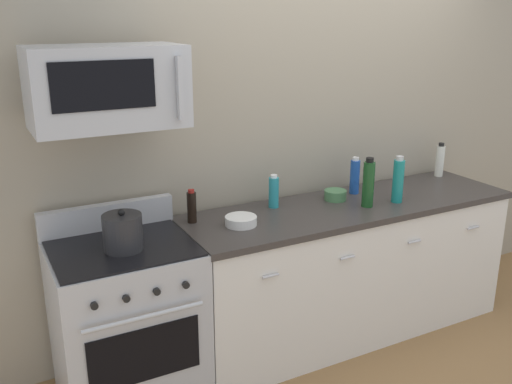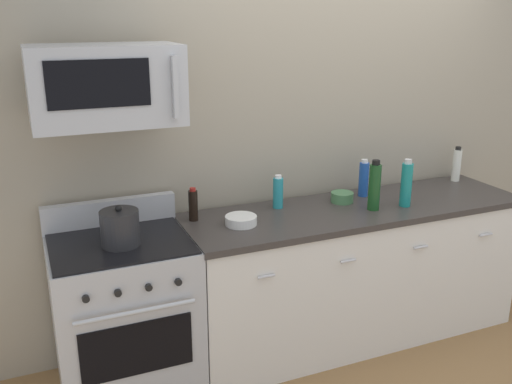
{
  "view_description": "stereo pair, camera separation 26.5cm",
  "coord_description": "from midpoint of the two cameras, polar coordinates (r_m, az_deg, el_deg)",
  "views": [
    {
      "loc": [
        -2.16,
        -2.77,
        2.1
      ],
      "look_at": [
        -0.73,
        -0.05,
        1.12
      ],
      "focal_mm": 39.75,
      "sensor_mm": 36.0,
      "label": 1
    },
    {
      "loc": [
        -1.92,
        -2.89,
        2.1
      ],
      "look_at": [
        -0.73,
        -0.05,
        1.12
      ],
      "focal_mm": 39.75,
      "sensor_mm": 36.0,
      "label": 2
    }
  ],
  "objects": [
    {
      "name": "bowl_white_ceramic",
      "position": [
        3.29,
        0.78,
        -2.86
      ],
      "size": [
        0.19,
        0.19,
        0.05
      ],
      "color": "white",
      "rests_on": "countertop_slab"
    },
    {
      "name": "ground_plane",
      "position": [
        4.07,
        11.39,
        -13.78
      ],
      "size": [
        6.41,
        6.41,
        0.0
      ],
      "primitive_type": "plane",
      "color": "olive"
    },
    {
      "name": "bottle_soda_blue",
      "position": [
        3.87,
        12.73,
        1.29
      ],
      "size": [
        0.07,
        0.07,
        0.25
      ],
      "color": "#1E4CA5",
      "rests_on": "countertop_slab"
    },
    {
      "name": "microwave",
      "position": [
        2.95,
        -12.37,
        10.44
      ],
      "size": [
        0.74,
        0.44,
        0.4
      ],
      "color": "#B7BABF"
    },
    {
      "name": "counter_unit",
      "position": [
        3.85,
        11.81,
        -7.93
      ],
      "size": [
        2.25,
        0.66,
        0.92
      ],
      "color": "silver",
      "rests_on": "ground_plane"
    },
    {
      "name": "bottle_soy_sauce_dark",
      "position": [
        3.34,
        -4.09,
        -1.35
      ],
      "size": [
        0.06,
        0.06,
        0.2
      ],
      "color": "black",
      "rests_on": "countertop_slab"
    },
    {
      "name": "bottle_wine_green",
      "position": [
        3.6,
        13.91,
        0.53
      ],
      "size": [
        0.07,
        0.07,
        0.32
      ],
      "color": "#19471E",
      "rests_on": "countertop_slab"
    },
    {
      "name": "bowl_green_glaze",
      "position": [
        3.74,
        10.68,
        -0.52
      ],
      "size": [
        0.15,
        0.15,
        0.06
      ],
      "color": "#477A4C",
      "rests_on": "countertop_slab"
    },
    {
      "name": "range_oven",
      "position": [
        3.31,
        -10.75,
        -12.18
      ],
      "size": [
        0.76,
        0.69,
        1.07
      ],
      "color": "#B7BABF",
      "rests_on": "ground_plane"
    },
    {
      "name": "bottle_dish_soap",
      "position": [
        3.56,
        4.37,
        -0.06
      ],
      "size": [
        0.06,
        0.06,
        0.21
      ],
      "color": "teal",
      "rests_on": "countertop_slab"
    },
    {
      "name": "bottle_vinegar_white",
      "position": [
        4.42,
        21.17,
        2.57
      ],
      "size": [
        0.06,
        0.06,
        0.25
      ],
      "color": "silver",
      "rests_on": "countertop_slab"
    },
    {
      "name": "back_wall",
      "position": [
        3.9,
        9.23,
        6.34
      ],
      "size": [
        5.34,
        0.1,
        2.7
      ],
      "primitive_type": "cube",
      "color": "#9E937F",
      "rests_on": "ground_plane"
    },
    {
      "name": "bottle_sparkling_teal",
      "position": [
        3.72,
        16.88,
        0.75
      ],
      "size": [
        0.07,
        0.07,
        0.31
      ],
      "color": "#197F7A",
      "rests_on": "countertop_slab"
    },
    {
      "name": "stockpot",
      "position": [
        3.03,
        -11.12,
        -3.61
      ],
      "size": [
        0.2,
        0.2,
        0.22
      ],
      "color": "#262628",
      "rests_on": "range_oven"
    }
  ]
}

